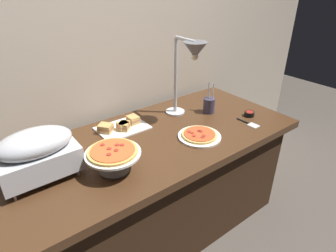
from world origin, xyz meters
The scene contains 11 objects.
ground_plane centered at (0.00, 0.00, 0.00)m, with size 8.00×8.00×0.00m, color #4C443D.
back_wall centered at (0.00, 0.50, 1.20)m, with size 4.40×0.04×2.40m, color #B7A893.
buffet_table centered at (0.00, 0.00, 0.39)m, with size 1.90×0.84×0.76m.
chafing_dish centered at (-0.66, 0.02, 0.91)m, with size 0.37×0.24×0.26m.
heat_lamp centered at (0.34, 0.06, 1.19)m, with size 0.15×0.33×0.55m.
pizza_plate_front centered at (0.24, -0.16, 0.77)m, with size 0.27×0.27×0.03m.
pizza_plate_center centered at (-0.34, -0.15, 0.86)m, with size 0.28×0.28×0.13m.
sandwich_platter centered at (-0.10, 0.22, 0.78)m, with size 0.33×0.23×0.06m.
sauce_cup_near centered at (0.73, -0.16, 0.78)m, with size 0.07×0.07×0.03m.
utensil_holder centered at (0.54, 0.06, 0.82)m, with size 0.08×0.08×0.23m.
serving_spatula centered at (0.63, -0.23, 0.76)m, with size 0.06×0.17×0.01m.
Camera 1 is at (-0.85, -1.26, 1.66)m, focal length 30.35 mm.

